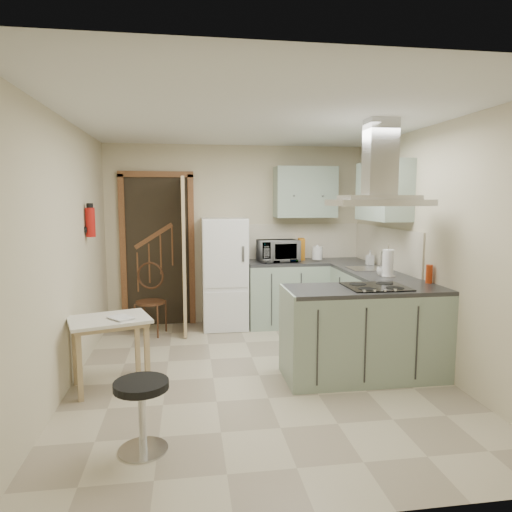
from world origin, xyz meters
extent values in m
plane|color=#B8AC8F|center=(0.00, 0.00, 0.00)|extent=(4.20, 4.20, 0.00)
plane|color=silver|center=(0.00, 0.00, 2.50)|extent=(4.20, 4.20, 0.00)
plane|color=beige|center=(0.00, 2.10, 1.25)|extent=(3.60, 0.00, 3.60)
plane|color=beige|center=(-1.80, 0.00, 1.25)|extent=(0.00, 4.20, 4.20)
plane|color=beige|center=(1.80, 0.00, 1.25)|extent=(0.00, 4.20, 4.20)
cube|color=brown|center=(-1.10, 2.07, 1.05)|extent=(1.10, 0.12, 2.10)
cube|color=white|center=(-0.20, 1.80, 0.75)|extent=(0.60, 0.60, 1.50)
cube|color=#9EB2A0|center=(0.66, 1.80, 0.45)|extent=(1.08, 0.60, 0.90)
cube|color=#9EB2A0|center=(1.50, 1.12, 0.45)|extent=(0.60, 1.95, 0.90)
cube|color=beige|center=(0.96, 2.09, 1.15)|extent=(1.68, 0.02, 0.50)
cube|color=#9EB2A0|center=(0.95, 1.93, 1.85)|extent=(0.85, 0.35, 0.70)
cube|color=#9EB2A0|center=(1.62, 0.85, 1.85)|extent=(0.35, 0.90, 0.70)
cube|color=#9EB2A0|center=(1.02, -0.18, 0.45)|extent=(1.55, 0.65, 0.90)
cube|color=black|center=(1.12, -0.18, 0.91)|extent=(0.58, 0.50, 0.01)
cube|color=silver|center=(1.12, -0.18, 1.72)|extent=(0.90, 0.55, 0.10)
cube|color=silver|center=(1.50, 0.95, 0.91)|extent=(0.45, 0.40, 0.01)
cylinder|color=#B2140F|center=(-1.74, 0.90, 1.50)|extent=(0.10, 0.10, 0.32)
cube|color=#D0B680|center=(-1.42, -0.06, 0.33)|extent=(0.84, 0.72, 0.66)
cube|color=#55361C|center=(-1.18, 1.60, 0.42)|extent=(0.47, 0.47, 0.85)
cylinder|color=black|center=(-1.02, -1.24, 0.26)|extent=(0.48, 0.48, 0.51)
imported|color=black|center=(0.54, 1.78, 1.05)|extent=(0.57, 0.42, 0.30)
cylinder|color=silver|center=(1.09, 1.77, 1.01)|extent=(0.17, 0.17, 0.22)
cube|color=#C77317|center=(0.91, 1.94, 1.05)|extent=(0.11, 0.21, 0.30)
imported|color=#9FA1AB|center=(1.67, 1.30, 0.99)|extent=(0.09, 0.09, 0.18)
cylinder|color=white|center=(1.50, 0.39, 1.06)|extent=(0.13, 0.13, 0.31)
imported|color=silver|center=(1.46, 0.44, 0.95)|extent=(0.16, 0.16, 0.10)
cylinder|color=#BF3710|center=(1.75, -0.05, 0.99)|extent=(0.08, 0.08, 0.19)
imported|color=#A54C37|center=(-1.37, -0.16, 0.71)|extent=(0.27, 0.28, 0.10)
camera|label=1|loc=(-0.68, -4.33, 1.75)|focal=32.00mm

